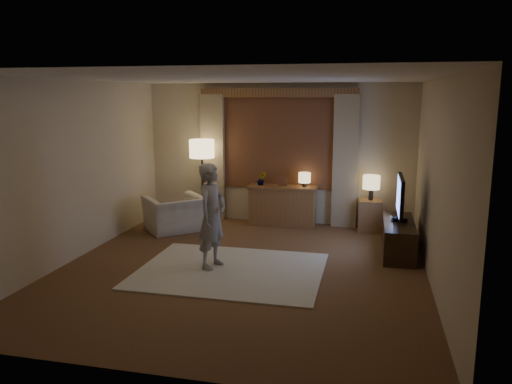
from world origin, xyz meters
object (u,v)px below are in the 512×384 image
(armchair, at_px, (175,214))
(person, at_px, (212,216))
(side_table, at_px, (370,215))
(tv_stand, at_px, (398,238))
(sideboard, at_px, (282,207))

(armchair, relative_size, person, 0.66)
(armchair, height_order, side_table, armchair)
(armchair, relative_size, tv_stand, 0.68)
(armchair, distance_m, person, 2.16)
(sideboard, distance_m, side_table, 1.59)
(sideboard, distance_m, armchair, 1.97)
(sideboard, height_order, armchair, sideboard)
(sideboard, relative_size, armchair, 1.26)
(sideboard, distance_m, person, 2.63)
(side_table, relative_size, person, 0.38)
(side_table, bearing_deg, person, -130.48)
(side_table, distance_m, person, 3.30)
(side_table, xyz_separation_m, person, (-2.12, -2.49, 0.47))
(sideboard, relative_size, side_table, 2.14)
(armchair, distance_m, tv_stand, 3.83)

